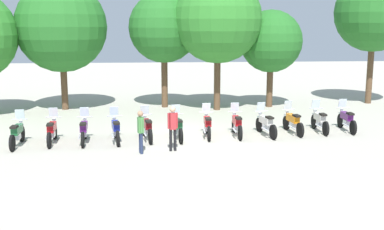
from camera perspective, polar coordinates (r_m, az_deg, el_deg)
The scene contains 20 objects.
ground_plane at distance 20.44m, azimuth 0.11°, elevation -2.74°, with size 80.00×80.00×0.00m, color #ADA899.
motorcycle_0 at distance 20.23m, azimuth -19.97°, elevation -2.04°, with size 0.62×2.19×1.37m.
motorcycle_1 at distance 20.26m, azimuth -16.23°, elevation -1.80°, with size 0.62×2.19×1.37m.
motorcycle_2 at distance 20.04m, azimuth -12.66°, elevation -1.77°, with size 0.62×2.19×1.37m.
motorcycle_3 at distance 19.97m, azimuth -9.01°, elevation -1.68°, with size 0.64×2.18×1.37m.
motorcycle_4 at distance 20.13m, azimuth -5.33°, elevation -1.49°, with size 0.65×2.18×1.37m.
motorcycle_5 at distance 20.16m, azimuth -1.70°, elevation -1.43°, with size 0.62×2.19×1.37m.
motorcycle_6 at distance 20.58m, azimuth 1.83°, elevation -1.18°, with size 0.62×2.19×1.37m.
motorcycle_7 at distance 20.79m, azimuth 5.31°, elevation -1.09°, with size 0.62×2.19×1.37m.
motorcycle_8 at distance 21.07m, azimuth 8.71°, elevation -1.02°, with size 0.64×2.18×1.37m.
motorcycle_9 at distance 21.68m, azimuth 11.82°, elevation -0.78°, with size 0.62×2.19×1.37m.
motorcycle_10 at distance 22.26m, azimuth 14.84°, elevation -0.62°, with size 0.62×2.19×1.37m.
motorcycle_11 at distance 22.80m, azimuth 17.79°, elevation -0.51°, with size 0.62×2.19×1.37m.
person_0 at distance 18.21m, azimuth -2.29°, elevation -1.16°, with size 0.41×0.27×1.73m.
person_1 at distance 17.95m, azimuth -6.09°, elevation -1.64°, with size 0.26×0.41×1.62m.
tree_1 at distance 27.72m, azimuth -15.19°, elevation 10.03°, with size 4.98×4.98×7.09m.
tree_2 at distance 27.61m, azimuth -3.33°, elevation 10.26°, with size 3.98×3.98×6.54m.
tree_3 at distance 26.71m, azimuth 3.06°, elevation 11.24°, with size 4.81×4.81×7.41m.
tree_4 at distance 28.06m, azimuth 9.32°, elevation 8.57°, with size 3.55×3.55×5.55m.
tree_5 at distance 30.85m, azimuth 20.71°, elevation 11.23°, with size 4.60×4.60×7.70m.
Camera 1 is at (-1.53, -19.81, 4.79)m, focal length 45.12 mm.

